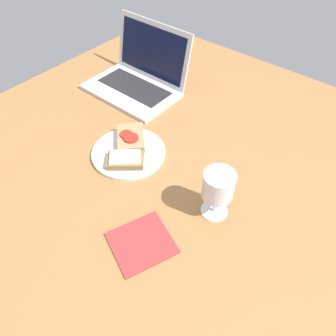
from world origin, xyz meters
TOP-DOWN VIEW (x-y plane):
  - wooden_table at (0.00, 0.00)cm, footprint 140.00×140.00cm
  - plate at (-11.44, -5.44)cm, footprint 22.04×22.04cm
  - sandwich_with_cheese at (-8.82, -9.25)cm, footprint 12.15×11.68cm
  - sandwich_with_tomato at (-14.02, -1.70)cm, footprint 13.94×13.86cm
  - wine_glass at (20.18, -6.64)cm, footprint 7.70×7.70cm
  - laptop at (-33.56, 23.04)cm, footprint 33.23×25.66cm
  - napkin at (12.17, -25.26)cm, footprint 17.38×17.81cm

SIDE VIEW (x-z plane):
  - wooden_table at x=0.00cm, z-range 0.00..3.00cm
  - napkin at x=12.17cm, z-range 3.00..3.40cm
  - plate at x=-11.44cm, z-range 3.00..4.05cm
  - sandwich_with_cheese at x=-8.82cm, z-range 3.97..6.50cm
  - sandwich_with_tomato at x=-14.02cm, z-range 3.83..6.86cm
  - laptop at x=-33.56cm, z-range -2.98..18.28cm
  - wine_glass at x=20.18cm, z-range 5.81..19.67cm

